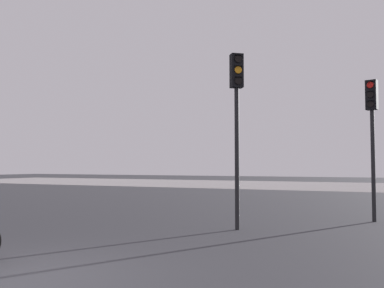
{
  "coord_description": "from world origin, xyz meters",
  "views": [
    {
      "loc": [
        4.94,
        -4.52,
        1.67
      ],
      "look_at": [
        0.5,
        5.0,
        2.2
      ],
      "focal_mm": 40.0,
      "sensor_mm": 36.0,
      "label": 1
    }
  ],
  "objects": [
    {
      "name": "water_strip",
      "position": [
        0.0,
        32.39,
        0.0
      ],
      "size": [
        80.0,
        16.0,
        0.01
      ],
      "primitive_type": "cube",
      "color": "gray",
      "rests_on": "ground"
    },
    {
      "name": "ground_plane",
      "position": [
        0.0,
        0.0,
        0.0
      ],
      "size": [
        120.0,
        120.0,
        0.0
      ],
      "primitive_type": "plane",
      "color": "#333338"
    },
    {
      "name": "traffic_light_far_right",
      "position": [
        4.45,
        9.35,
        2.96
      ],
      "size": [
        0.37,
        0.39,
        4.24
      ],
      "rotation": [
        0.0,
        0.0,
        2.9
      ],
      "color": "black",
      "rests_on": "ground"
    },
    {
      "name": "traffic_light_center",
      "position": [
        1.28,
        6.13,
        3.21
      ],
      "size": [
        0.41,
        0.42,
        4.63
      ],
      "rotation": [
        0.0,
        0.0,
        3.81
      ],
      "color": "black",
      "rests_on": "ground"
    }
  ]
}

